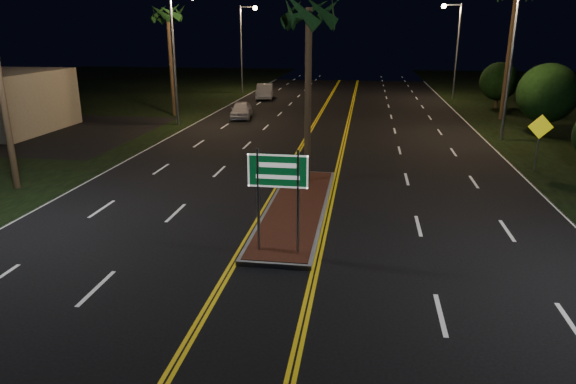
% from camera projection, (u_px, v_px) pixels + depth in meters
% --- Properties ---
extents(ground, '(120.00, 120.00, 0.00)m').
position_uv_depth(ground, '(260.00, 301.00, 13.18)').
color(ground, black).
rests_on(ground, ground).
extents(median_island, '(2.25, 10.25, 0.17)m').
position_uv_depth(median_island, '(297.00, 208.00, 19.75)').
color(median_island, gray).
rests_on(median_island, ground).
extents(highway_sign, '(1.80, 0.08, 3.20)m').
position_uv_depth(highway_sign, '(278.00, 181.00, 15.08)').
color(highway_sign, gray).
rests_on(highway_sign, ground).
extents(streetlight_left_mid, '(1.91, 0.44, 9.00)m').
position_uv_depth(streetlight_left_mid, '(178.00, 44.00, 35.59)').
color(streetlight_left_mid, gray).
rests_on(streetlight_left_mid, ground).
extents(streetlight_left_far, '(1.91, 0.44, 9.00)m').
position_uv_depth(streetlight_left_far, '(244.00, 39.00, 54.43)').
color(streetlight_left_far, gray).
rests_on(streetlight_left_far, ground).
extents(streetlight_right_mid, '(1.91, 0.44, 9.00)m').
position_uv_depth(streetlight_right_mid, '(506.00, 47.00, 30.68)').
color(streetlight_right_mid, gray).
rests_on(streetlight_right_mid, ground).
extents(streetlight_right_far, '(1.91, 0.44, 9.00)m').
position_uv_depth(streetlight_right_far, '(454.00, 40.00, 49.52)').
color(streetlight_right_far, gray).
rests_on(streetlight_right_far, ground).
extents(palm_median, '(2.40, 2.40, 8.30)m').
position_uv_depth(palm_median, '(309.00, 13.00, 20.86)').
color(palm_median, '#382819').
rests_on(palm_median, ground).
extents(palm_left_far, '(2.40, 2.40, 8.80)m').
position_uv_depth(palm_left_far, '(168.00, 14.00, 39.03)').
color(palm_left_far, '#382819').
rests_on(palm_left_far, ground).
extents(shrub_mid, '(3.78, 3.78, 4.62)m').
position_uv_depth(shrub_mid, '(548.00, 93.00, 32.97)').
color(shrub_mid, '#382819').
rests_on(shrub_mid, ground).
extents(shrub_far, '(3.24, 3.24, 3.96)m').
position_uv_depth(shrub_far, '(499.00, 81.00, 44.42)').
color(shrub_far, '#382819').
rests_on(shrub_far, ground).
extents(car_near, '(2.55, 4.75, 1.51)m').
position_uv_depth(car_near, '(241.00, 108.00, 39.96)').
color(car_near, silver).
rests_on(car_near, ground).
extents(car_far, '(2.85, 5.32, 1.69)m').
position_uv_depth(car_far, '(265.00, 90.00, 51.10)').
color(car_far, silver).
rests_on(car_far, ground).
extents(warning_sign, '(1.16, 0.08, 2.77)m').
position_uv_depth(warning_sign, '(540.00, 134.00, 24.66)').
color(warning_sign, gray).
rests_on(warning_sign, ground).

